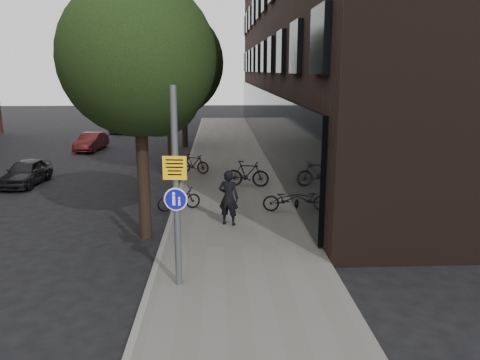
{
  "coord_description": "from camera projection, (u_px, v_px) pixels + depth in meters",
  "views": [
    {
      "loc": [
        -0.37,
        -9.07,
        4.96
      ],
      "look_at": [
        0.21,
        3.5,
        2.0
      ],
      "focal_mm": 35.0,
      "sensor_mm": 36.0,
      "label": 1
    }
  ],
  "objects": [
    {
      "name": "parked_car_mid",
      "position": [
        91.0,
        142.0,
        29.55
      ],
      "size": [
        1.53,
        3.49,
        1.12
      ],
      "primitive_type": "imported",
      "rotation": [
        0.0,
        0.0,
        -0.1
      ],
      "color": "#4F1616",
      "rests_on": "ground"
    },
    {
      "name": "parked_bike_facade_far",
      "position": [
        247.0,
        174.0,
        19.86
      ],
      "size": [
        1.92,
        0.87,
        1.11
      ],
      "primitive_type": "imported",
      "rotation": [
        0.0,
        0.0,
        1.38
      ],
      "color": "black",
      "rests_on": "sidewalk"
    },
    {
      "name": "parked_bike_curb_far",
      "position": [
        194.0,
        164.0,
        22.43
      ],
      "size": [
        1.61,
        0.97,
        0.94
      ],
      "primitive_type": "imported",
      "rotation": [
        0.0,
        0.0,
        1.2
      ],
      "color": "black",
      "rests_on": "sidewalk"
    },
    {
      "name": "curb_edge",
      "position": [
        180.0,
        190.0,
        19.59
      ],
      "size": [
        0.15,
        60.0,
        0.13
      ],
      "primitive_type": "cube",
      "color": "slate",
      "rests_on": "ground"
    },
    {
      "name": "street_tree_mid",
      "position": [
        171.0,
        67.0,
        21.46
      ],
      "size": [
        5.0,
        5.0,
        7.8
      ],
      "color": "black",
      "rests_on": "ground"
    },
    {
      "name": "pedestrian",
      "position": [
        228.0,
        198.0,
        14.85
      ],
      "size": [
        0.75,
        0.62,
        1.78
      ],
      "primitive_type": "imported",
      "rotation": [
        0.0,
        0.0,
        2.8
      ],
      "color": "black",
      "rests_on": "sidewalk"
    },
    {
      "name": "ground",
      "position": [
        238.0,
        309.0,
        9.97
      ],
      "size": [
        120.0,
        120.0,
        0.0
      ],
      "primitive_type": "plane",
      "color": "black",
      "rests_on": "ground"
    },
    {
      "name": "parked_car_far",
      "position": [
        124.0,
        124.0,
        38.54
      ],
      "size": [
        2.05,
        4.36,
        1.23
      ],
      "primitive_type": "imported",
      "rotation": [
        0.0,
        0.0,
        -0.08
      ],
      "color": "#1C2033",
      "rests_on": "ground"
    },
    {
      "name": "parked_bike_curb_near",
      "position": [
        179.0,
        199.0,
        16.54
      ],
      "size": [
        1.67,
        1.13,
        0.83
      ],
      "primitive_type": "imported",
      "rotation": [
        0.0,
        0.0,
        1.98
      ],
      "color": "black",
      "rests_on": "sidewalk"
    },
    {
      "name": "signpost",
      "position": [
        176.0,
        188.0,
        10.33
      ],
      "size": [
        0.52,
        0.15,
        4.54
      ],
      "rotation": [
        0.0,
        0.0,
        -0.1
      ],
      "color": "#595B5E",
      "rests_on": "sidewalk"
    },
    {
      "name": "street_tree_near",
      "position": [
        141.0,
        65.0,
        13.2
      ],
      "size": [
        4.4,
        4.4,
        7.5
      ],
      "color": "black",
      "rests_on": "ground"
    },
    {
      "name": "sidewalk",
      "position": [
        234.0,
        190.0,
        19.69
      ],
      "size": [
        4.5,
        60.0,
        0.12
      ],
      "primitive_type": "cube",
      "color": "#605D58",
      "rests_on": "ground"
    },
    {
      "name": "parked_bike_facade_near",
      "position": [
        287.0,
        199.0,
        16.35
      ],
      "size": [
        1.73,
        0.76,
        0.88
      ],
      "primitive_type": "imported",
      "rotation": [
        0.0,
        0.0,
        1.47
      ],
      "color": "black",
      "rests_on": "sidewalk"
    },
    {
      "name": "building_right_dark_brick",
      "position": [
        357.0,
        5.0,
        29.68
      ],
      "size": [
        12.0,
        40.0,
        18.0
      ],
      "primitive_type": "cube",
      "color": "black",
      "rests_on": "ground"
    },
    {
      "name": "street_tree_far",
      "position": [
        184.0,
        68.0,
        30.21
      ],
      "size": [
        5.0,
        5.0,
        7.8
      ],
      "color": "black",
      "rests_on": "ground"
    },
    {
      "name": "parked_car_near",
      "position": [
        26.0,
        172.0,
        20.68
      ],
      "size": [
        1.48,
        3.37,
        1.13
      ],
      "primitive_type": "imported",
      "rotation": [
        0.0,
        0.0,
        -0.05
      ],
      "color": "black",
      "rests_on": "ground"
    }
  ]
}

